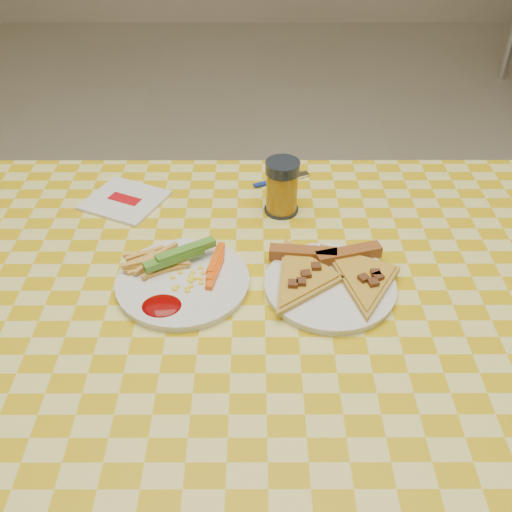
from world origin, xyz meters
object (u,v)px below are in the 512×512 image
object	(u,v)px
plate_left	(183,283)
plate_right	(330,287)
table	(264,322)
drink_glass	(282,188)

from	to	relation	value
plate_left	plate_right	distance (m)	0.25
table	plate_left	size ratio (longest dim) A/B	5.81
drink_glass	plate_right	bearing A→B (deg)	-72.82
table	plate_left	world-z (taller)	plate_left
table	drink_glass	size ratio (longest dim) A/B	11.63
plate_right	drink_glass	distance (m)	0.25
plate_left	table	bearing A→B (deg)	-5.24
plate_right	drink_glass	size ratio (longest dim) A/B	1.96
table	plate_right	bearing A→B (deg)	1.30
plate_left	plate_right	world-z (taller)	same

